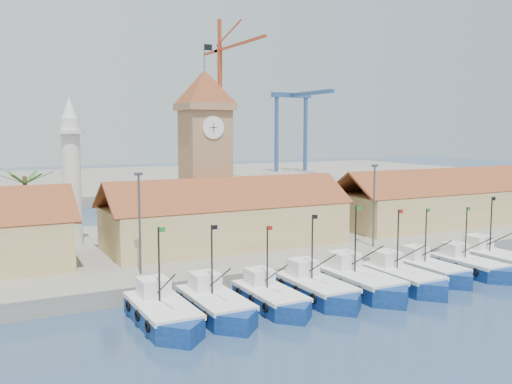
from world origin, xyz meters
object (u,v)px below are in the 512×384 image
boat_4 (361,284)px  minaret (71,171)px  boat_0 (164,315)px  clock_tower (205,149)px

boat_4 → minaret: bearing=127.8°
boat_0 → clock_tower: 29.40m
boat_0 → boat_4: (18.04, 0.15, 0.05)m
boat_0 → minaret: minaret is taller
boat_0 → boat_4: 18.04m
clock_tower → minaret: bearing=172.4°
boat_4 → minaret: 33.71m
boat_0 → clock_tower: clock_tower is taller
boat_0 → minaret: bearing=94.2°
boat_0 → minaret: (-1.89, 25.84, 8.95)m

